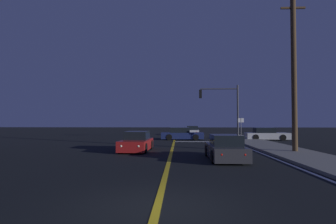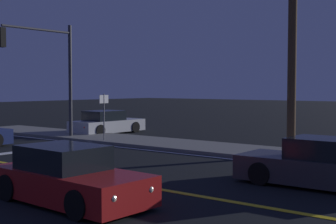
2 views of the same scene
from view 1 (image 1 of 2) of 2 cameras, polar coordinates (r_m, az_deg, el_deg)
name	(u,v)px [view 1 (image 1 of 2)]	position (r m, az deg, el deg)	size (l,w,h in m)	color
ground_plane	(157,208)	(6.86, -2.34, -19.48)	(160.00, 160.00, 0.00)	black
sidewalk_right	(291,152)	(19.11, 24.38, -7.71)	(3.20, 40.03, 0.15)	slate
lane_line_center	(171,153)	(17.77, 0.67, -8.55)	(0.20, 37.80, 0.01)	gold
lane_line_edge_right	(262,153)	(18.51, 19.00, -8.18)	(0.16, 37.80, 0.01)	white
stop_bar	(204,142)	(27.44, 7.62, -6.17)	(6.02, 0.50, 0.01)	white
car_far_approaching_navy	(182,134)	(30.18, 2.86, -4.69)	(4.68, 2.02, 1.34)	navy
car_distant_tail_charcoal	(225,149)	(15.05, 11.88, -7.52)	(1.87, 4.42, 1.34)	#2D2D33
car_mid_block_silver	(266,135)	(31.55, 19.87, -4.46)	(4.61, 2.08, 1.34)	#B2B5BA
car_side_waiting_white	(192,131)	(39.71, 5.12, -4.01)	(1.98, 4.64, 1.34)	silver
car_parked_curb_red	(137,142)	(19.08, -6.58, -6.34)	(1.98, 4.26, 1.34)	maroon
traffic_signal_near_right	(224,103)	(30.00, 11.60, 1.81)	(4.23, 0.28, 5.94)	#38383D
utility_pole_right	(294,67)	(19.55, 24.84, 8.63)	(1.86, 0.34, 10.81)	#4C3823
street_sign_corner	(241,126)	(27.42, 15.03, -2.78)	(0.56, 0.06, 2.38)	slate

